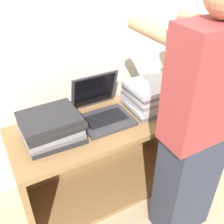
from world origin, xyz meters
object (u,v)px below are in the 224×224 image
at_px(laptop_stack_left, 52,127).
at_px(person, 197,131).
at_px(laptop_stack_right, 152,95).
at_px(laptop_open, 102,110).

distance_m(laptop_stack_left, person, 0.81).
xyz_separation_m(laptop_stack_left, laptop_stack_right, (0.71, -0.00, 0.01)).
relative_size(laptop_open, laptop_stack_left, 0.98).
bearing_deg(laptop_stack_right, laptop_stack_left, 179.90).
bearing_deg(laptop_stack_left, person, -37.49).
height_order(laptop_stack_right, person, person).
bearing_deg(laptop_open, laptop_stack_left, -171.49).
xyz_separation_m(laptop_open, person, (0.28, -0.54, 0.09)).
relative_size(laptop_stack_right, person, 0.22).
relative_size(laptop_open, laptop_stack_right, 1.00).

